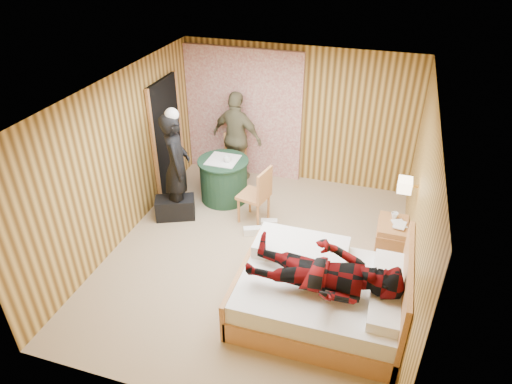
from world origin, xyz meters
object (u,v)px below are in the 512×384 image
(round_table, at_px, (224,179))
(woman_standing, at_px, (177,166))
(man_at_table, at_px, (237,138))
(wall_lamp, at_px, (405,185))
(chair_near, at_px, (258,192))
(duffel_bag, at_px, (175,208))
(bed, at_px, (322,293))
(man_on_bed, at_px, (325,265))
(chair_far, at_px, (235,154))
(nightstand, at_px, (391,238))

(round_table, height_order, woman_standing, woman_standing)
(man_at_table, bearing_deg, wall_lamp, 164.16)
(chair_near, bearing_deg, duffel_bag, -65.79)
(man_at_table, bearing_deg, bed, 139.39)
(bed, xyz_separation_m, round_table, (-2.13, 2.19, 0.07))
(bed, height_order, chair_near, bed)
(bed, bearing_deg, chair_near, 128.61)
(man_at_table, bearing_deg, chair_near, 135.69)
(bed, xyz_separation_m, man_on_bed, (0.03, -0.23, 0.66))
(chair_far, distance_m, chair_near, 1.44)
(bed, distance_m, chair_near, 2.17)
(bed, distance_m, chair_far, 3.60)
(duffel_bag, bearing_deg, round_table, 30.16)
(man_at_table, bearing_deg, round_table, 103.30)
(round_table, height_order, chair_near, chair_near)
(wall_lamp, xyz_separation_m, man_at_table, (-2.93, 1.63, -0.44))
(round_table, relative_size, woman_standing, 0.49)
(chair_far, bearing_deg, man_on_bed, -72.44)
(chair_near, xyz_separation_m, woman_standing, (-1.32, -0.14, 0.33))
(man_on_bed, bearing_deg, duffel_bag, 149.09)
(bed, relative_size, duffel_bag, 3.18)
(woman_standing, xyz_separation_m, man_on_bed, (2.70, -1.77, 0.08))
(wall_lamp, height_order, woman_standing, woman_standing)
(nightstand, bearing_deg, duffel_bag, -179.33)
(nightstand, distance_m, chair_far, 3.25)
(nightstand, bearing_deg, woman_standing, 178.42)
(round_table, relative_size, chair_near, 0.90)
(chair_near, relative_size, man_on_bed, 0.55)
(chair_far, bearing_deg, chair_near, -73.36)
(bed, bearing_deg, man_on_bed, -83.42)
(wall_lamp, distance_m, chair_far, 3.44)
(nightstand, relative_size, duffel_bag, 0.92)
(round_table, relative_size, duffel_bag, 1.38)
(woman_standing, distance_m, man_on_bed, 3.23)
(duffel_bag, height_order, woman_standing, woman_standing)
(wall_lamp, relative_size, man_on_bed, 0.15)
(bed, relative_size, man_at_table, 1.17)
(nightstand, height_order, round_table, round_table)
(wall_lamp, bearing_deg, round_table, 162.93)
(nightstand, xyz_separation_m, round_table, (-2.89, 0.74, 0.10))
(chair_far, xyz_separation_m, duffel_bag, (-0.55, -1.47, -0.36))
(man_at_table, bearing_deg, nightstand, 166.23)
(chair_far, distance_m, man_on_bed, 3.82)
(round_table, xyz_separation_m, duffel_bag, (-0.57, -0.78, -0.21))
(nightstand, xyz_separation_m, woman_standing, (-3.43, 0.09, 0.61))
(bed, relative_size, chair_near, 2.06)
(nightstand, distance_m, man_on_bed, 1.95)
(round_table, relative_size, man_on_bed, 0.50)
(wall_lamp, relative_size, round_table, 0.30)
(man_at_table, bearing_deg, chair_far, 74.19)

